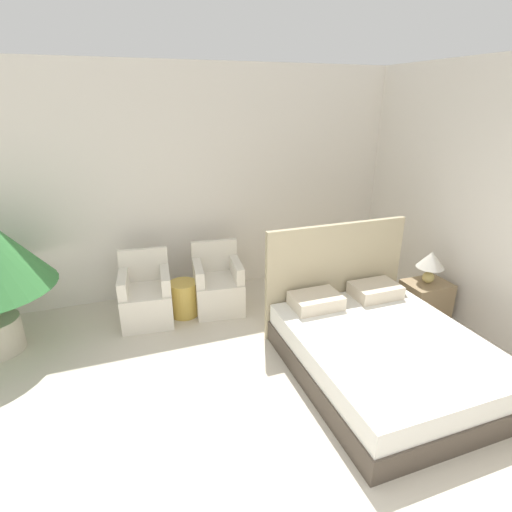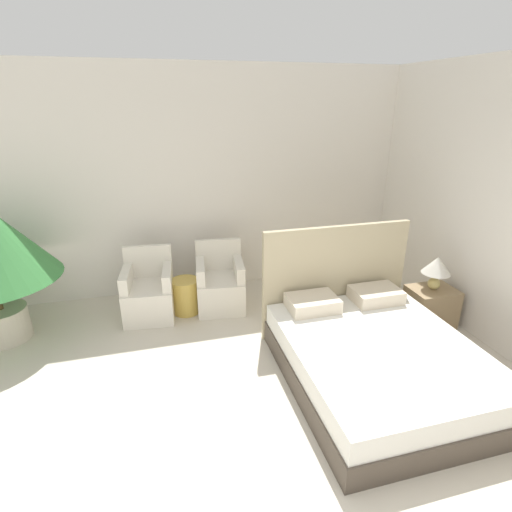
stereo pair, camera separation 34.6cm
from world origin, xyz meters
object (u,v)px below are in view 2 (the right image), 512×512
object	(u,v)px
armchair_near_window_left	(149,295)
nightstand	(430,307)
armchair_near_window_right	(220,287)
table_lamp	(437,267)
side_table	(186,296)
bed	(374,353)

from	to	relation	value
armchair_near_window_left	nightstand	world-z (taller)	armchair_near_window_left
armchair_near_window_left	armchair_near_window_right	size ratio (longest dim) A/B	1.00
table_lamp	side_table	distance (m)	2.95
nightstand	armchair_near_window_left	bearing A→B (deg)	161.35
armchair_near_window_right	nightstand	distance (m)	2.51
bed	side_table	bearing A→B (deg)	132.65
bed	side_table	world-z (taller)	bed
bed	side_table	distance (m)	2.33
bed	side_table	size ratio (longest dim) A/B	4.62
armchair_near_window_left	bed	bearing A→B (deg)	-35.16
bed	nightstand	size ratio (longest dim) A/B	3.89
armchair_near_window_right	side_table	xyz separation A→B (m)	(-0.44, -0.02, -0.06)
armchair_near_window_left	side_table	distance (m)	0.44
armchair_near_window_right	side_table	distance (m)	0.44
armchair_near_window_left	nightstand	xyz separation A→B (m)	(3.15, -1.06, -0.05)
bed	armchair_near_window_right	distance (m)	2.08
side_table	armchair_near_window_right	bearing A→B (deg)	2.54
armchair_near_window_right	nightstand	xyz separation A→B (m)	(2.28, -1.06, -0.05)
nightstand	table_lamp	distance (m)	0.50
bed	armchair_near_window_right	world-z (taller)	bed
armchair_near_window_right	nightstand	size ratio (longest dim) A/B	1.60
side_table	bed	bearing A→B (deg)	-47.35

